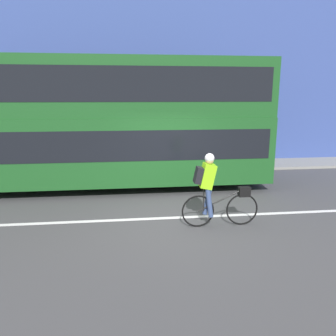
% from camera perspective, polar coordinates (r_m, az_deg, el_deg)
% --- Properties ---
extents(ground_plane, '(80.00, 80.00, 0.00)m').
position_cam_1_polar(ground_plane, '(8.10, 1.27, -8.71)').
color(ground_plane, '#424244').
extents(road_center_line, '(50.00, 0.14, 0.01)m').
position_cam_1_polar(road_center_line, '(8.12, 1.25, -8.63)').
color(road_center_line, silver).
rests_on(road_center_line, ground_plane).
extents(sidewalk_curb, '(60.00, 1.83, 0.10)m').
position_cam_1_polar(sidewalk_curb, '(13.50, -2.04, 0.23)').
color(sidewalk_curb, gray).
rests_on(sidewalk_curb, ground_plane).
extents(building_facade, '(60.00, 0.30, 9.97)m').
position_cam_1_polar(building_facade, '(14.39, -2.57, 20.76)').
color(building_facade, '#33478C').
rests_on(building_facade, ground_plane).
extents(bus, '(10.41, 2.48, 4.01)m').
position_cam_1_polar(bus, '(10.51, -11.61, 8.38)').
color(bus, black).
rests_on(bus, ground_plane).
extents(cyclist_on_bike, '(1.78, 0.32, 1.70)m').
position_cam_1_polar(cyclist_on_bike, '(7.41, 7.86, -3.48)').
color(cyclist_on_bike, black).
rests_on(cyclist_on_bike, ground_plane).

